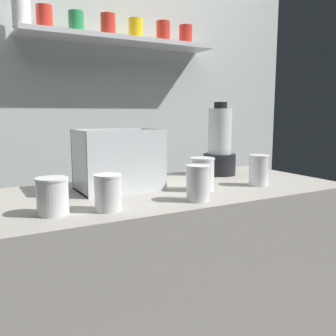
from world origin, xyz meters
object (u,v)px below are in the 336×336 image
object	(u,v)px
juice_cup_orange_far_right	(259,172)
juice_cup_pomegranate_middle	(198,184)
carrot_display_bin	(117,171)
blender_pitcher	(220,146)
juice_cup_beet_far_left	(53,198)
juice_cup_orange_right	(202,176)
juice_cup_carrot_left	(108,195)

from	to	relation	value
juice_cup_orange_far_right	juice_cup_pomegranate_middle	bearing A→B (deg)	-164.52
carrot_display_bin	blender_pitcher	size ratio (longest dim) A/B	0.89
blender_pitcher	juice_cup_orange_far_right	world-z (taller)	blender_pitcher
juice_cup_orange_far_right	blender_pitcher	bearing A→B (deg)	86.06
carrot_display_bin	juice_cup_orange_far_right	size ratio (longest dim) A/B	2.46
juice_cup_beet_far_left	juice_cup_pomegranate_middle	distance (m)	0.46
carrot_display_bin	juice_cup_orange_right	bearing A→B (deg)	-31.50
carrot_display_bin	juice_cup_orange_far_right	world-z (taller)	carrot_display_bin
juice_cup_beet_far_left	carrot_display_bin	bearing A→B (deg)	39.13
blender_pitcher	juice_cup_beet_far_left	size ratio (longest dim) A/B	3.17
juice_cup_pomegranate_middle	juice_cup_beet_far_left	bearing A→B (deg)	172.19
carrot_display_bin	juice_cup_orange_right	world-z (taller)	carrot_display_bin
carrot_display_bin	juice_cup_pomegranate_middle	size ratio (longest dim) A/B	2.54
juice_cup_beet_far_left	juice_cup_orange_far_right	world-z (taller)	juice_cup_orange_far_right
blender_pitcher	juice_cup_carrot_left	world-z (taller)	blender_pitcher
juice_cup_carrot_left	juice_cup_orange_right	size ratio (longest dim) A/B	0.88
carrot_display_bin	juice_cup_orange_right	distance (m)	0.32
juice_cup_beet_far_left	juice_cup_carrot_left	world-z (taller)	juice_cup_carrot_left
juice_cup_pomegranate_middle	juice_cup_orange_right	world-z (taller)	juice_cup_orange_right
juice_cup_orange_right	juice_cup_orange_far_right	size ratio (longest dim) A/B	1.01
juice_cup_orange_right	juice_cup_orange_far_right	xyz separation A→B (m)	(0.26, -0.03, -0.00)
juice_cup_beet_far_left	juice_cup_orange_right	size ratio (longest dim) A/B	0.86
blender_pitcher	juice_cup_orange_right	distance (m)	0.39
juice_cup_carrot_left	juice_cup_orange_right	xyz separation A→B (m)	(0.41, 0.11, 0.01)
juice_cup_orange_far_right	juice_cup_carrot_left	bearing A→B (deg)	-173.54
blender_pitcher	juice_cup_carrot_left	xyz separation A→B (m)	(-0.69, -0.37, -0.09)
juice_cup_orange_far_right	juice_cup_beet_far_left	bearing A→B (deg)	-177.38
carrot_display_bin	juice_cup_beet_far_left	size ratio (longest dim) A/B	2.83
juice_cup_carrot_left	juice_cup_pomegranate_middle	xyz separation A→B (m)	(0.31, -0.02, 0.01)
carrot_display_bin	juice_cup_beet_far_left	bearing A→B (deg)	-140.87
blender_pitcher	juice_cup_orange_right	bearing A→B (deg)	-136.71
juice_cup_beet_far_left	juice_cup_orange_far_right	xyz separation A→B (m)	(0.82, 0.04, 0.01)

